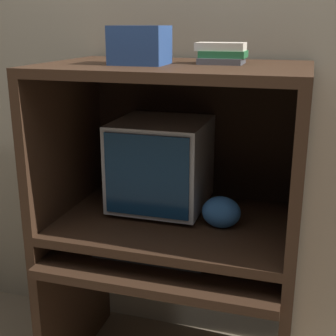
{
  "coord_description": "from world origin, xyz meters",
  "views": [
    {
      "loc": [
        0.49,
        -1.38,
        1.54
      ],
      "look_at": [
        -0.03,
        0.33,
        0.99
      ],
      "focal_mm": 50.0,
      "sensor_mm": 36.0,
      "label": 1
    }
  ],
  "objects_px": {
    "snack_bag": "(221,212)",
    "storage_box": "(140,45)",
    "book_stack": "(222,54)",
    "crt_monitor": "(161,164)",
    "mouse": "(225,265)",
    "keyboard": "(150,254)"
  },
  "relations": [
    {
      "from": "snack_bag",
      "to": "storage_box",
      "type": "bearing_deg",
      "value": -173.69
    },
    {
      "from": "book_stack",
      "to": "storage_box",
      "type": "bearing_deg",
      "value": -157.91
    },
    {
      "from": "snack_bag",
      "to": "book_stack",
      "type": "relative_size",
      "value": 0.83
    },
    {
      "from": "crt_monitor",
      "to": "mouse",
      "type": "height_order",
      "value": "crt_monitor"
    },
    {
      "from": "storage_box",
      "to": "book_stack",
      "type": "bearing_deg",
      "value": 22.09
    },
    {
      "from": "crt_monitor",
      "to": "snack_bag",
      "type": "bearing_deg",
      "value": -24.0
    },
    {
      "from": "keyboard",
      "to": "snack_bag",
      "type": "height_order",
      "value": "snack_bag"
    },
    {
      "from": "crt_monitor",
      "to": "storage_box",
      "type": "distance_m",
      "value": 0.52
    },
    {
      "from": "crt_monitor",
      "to": "book_stack",
      "type": "distance_m",
      "value": 0.53
    },
    {
      "from": "snack_bag",
      "to": "book_stack",
      "type": "height_order",
      "value": "book_stack"
    },
    {
      "from": "snack_bag",
      "to": "book_stack",
      "type": "distance_m",
      "value": 0.61
    },
    {
      "from": "mouse",
      "to": "snack_bag",
      "type": "xyz_separation_m",
      "value": [
        -0.04,
        0.13,
        0.16
      ]
    },
    {
      "from": "crt_monitor",
      "to": "keyboard",
      "type": "xyz_separation_m",
      "value": [
        0.03,
        -0.25,
        -0.3
      ]
    },
    {
      "from": "mouse",
      "to": "snack_bag",
      "type": "relative_size",
      "value": 0.45
    },
    {
      "from": "keyboard",
      "to": "snack_bag",
      "type": "xyz_separation_m",
      "value": [
        0.25,
        0.12,
        0.16
      ]
    },
    {
      "from": "keyboard",
      "to": "storage_box",
      "type": "relative_size",
      "value": 2.23
    },
    {
      "from": "mouse",
      "to": "crt_monitor",
      "type": "bearing_deg",
      "value": 142.26
    },
    {
      "from": "snack_bag",
      "to": "crt_monitor",
      "type": "bearing_deg",
      "value": 156.0
    },
    {
      "from": "crt_monitor",
      "to": "book_stack",
      "type": "relative_size",
      "value": 2.13
    },
    {
      "from": "keyboard",
      "to": "mouse",
      "type": "xyz_separation_m",
      "value": [
        0.3,
        -0.01,
        0.0
      ]
    },
    {
      "from": "crt_monitor",
      "to": "book_stack",
      "type": "xyz_separation_m",
      "value": [
        0.25,
        -0.05,
        0.46
      ]
    },
    {
      "from": "book_stack",
      "to": "crt_monitor",
      "type": "bearing_deg",
      "value": 169.29
    }
  ]
}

